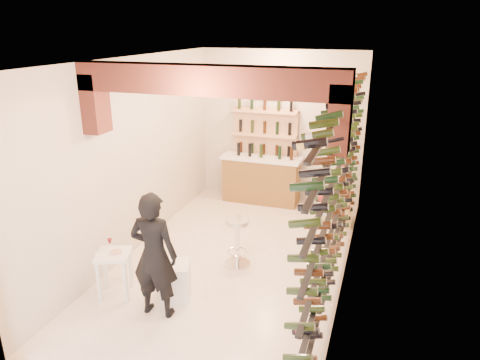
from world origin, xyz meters
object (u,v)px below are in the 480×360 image
(tasting_table, at_px, (114,261))
(white_stool, at_px, (175,280))
(wine_rack, at_px, (335,181))
(back_counter, at_px, (261,178))
(person, at_px, (154,255))
(chrome_barstool, at_px, (237,238))
(crate_lower, at_px, (336,217))

(tasting_table, distance_m, white_stool, 0.90)
(wine_rack, height_order, back_counter, wine_rack)
(person, xyz_separation_m, chrome_barstool, (0.60, 1.54, -0.40))
(white_stool, relative_size, crate_lower, 0.94)
(crate_lower, bearing_deg, chrome_barstool, -123.06)
(chrome_barstool, bearing_deg, crate_lower, 56.94)
(back_counter, bearing_deg, person, -92.89)
(person, xyz_separation_m, crate_lower, (1.92, 3.55, -0.70))
(back_counter, distance_m, chrome_barstool, 2.77)
(person, bearing_deg, back_counter, -96.03)
(tasting_table, height_order, crate_lower, tasting_table)
(wine_rack, xyz_separation_m, back_counter, (-1.83, 2.65, -1.02))
(chrome_barstool, relative_size, crate_lower, 1.46)
(wine_rack, xyz_separation_m, crate_lower, (-0.13, 1.92, -1.38))
(white_stool, bearing_deg, crate_lower, 59.48)
(tasting_table, distance_m, crate_lower, 4.31)
(wine_rack, height_order, tasting_table, wine_rack)
(chrome_barstool, bearing_deg, tasting_table, -135.63)
(back_counter, xyz_separation_m, chrome_barstool, (0.39, -2.75, -0.07))
(chrome_barstool, distance_m, crate_lower, 2.42)
(wine_rack, relative_size, back_counter, 3.35)
(crate_lower, bearing_deg, back_counter, 156.76)
(white_stool, bearing_deg, chrome_barstool, 64.38)
(white_stool, height_order, person, person)
(white_stool, distance_m, crate_lower, 3.65)
(white_stool, distance_m, person, 0.73)
(back_counter, height_order, tasting_table, back_counter)
(tasting_table, bearing_deg, crate_lower, 30.66)
(wine_rack, relative_size, white_stool, 11.05)
(wine_rack, bearing_deg, person, -141.41)
(white_stool, bearing_deg, wine_rack, 31.69)
(white_stool, xyz_separation_m, person, (-0.06, -0.41, 0.60))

